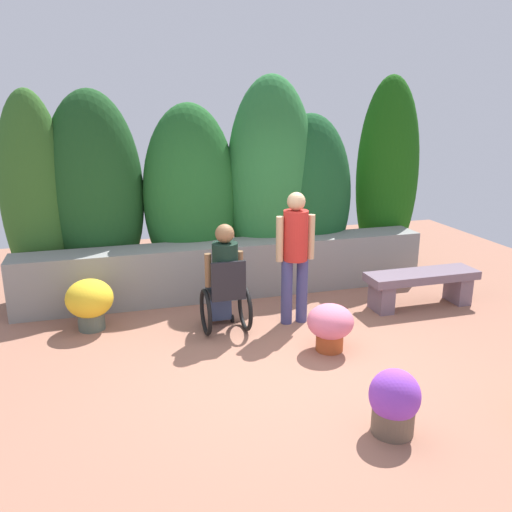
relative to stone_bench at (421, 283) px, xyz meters
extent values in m
plane|color=#9B6752|center=(-2.37, -0.95, -0.33)|extent=(11.45, 11.45, 0.00)
cube|color=gray|center=(-2.37, 1.16, 0.06)|extent=(5.78, 0.54, 0.77)
ellipsoid|color=#326223|center=(-4.88, 1.81, 1.09)|extent=(0.91, 0.64, 2.84)
ellipsoid|color=#1B4A1E|center=(-4.11, 1.89, 1.10)|extent=(1.35, 0.94, 2.84)
ellipsoid|color=#216126|center=(-2.79, 1.74, 1.00)|extent=(1.36, 0.95, 2.66)
ellipsoid|color=#2A7435|center=(-1.59, 1.65, 1.20)|extent=(1.34, 0.94, 3.05)
ellipsoid|color=#195025|center=(-0.98, 1.65, 0.93)|extent=(1.32, 0.93, 2.51)
ellipsoid|color=#195511|center=(0.41, 1.78, 1.21)|extent=(1.05, 0.73, 3.08)
cube|color=slate|center=(-0.59, 0.00, -0.14)|extent=(0.20, 0.37, 0.38)
cube|color=slate|center=(0.59, 0.00, -0.14)|extent=(0.20, 0.37, 0.38)
cube|color=slate|center=(0.00, 0.00, 0.10)|extent=(1.54, 0.44, 0.11)
cube|color=black|center=(-2.71, -0.08, 0.17)|extent=(0.40, 0.40, 0.06)
cube|color=black|center=(-2.71, -0.26, 0.40)|extent=(0.40, 0.04, 0.40)
cube|color=black|center=(-2.71, 0.24, -0.23)|extent=(0.28, 0.12, 0.03)
torus|color=black|center=(-2.95, -0.08, -0.05)|extent=(0.05, 0.56, 0.56)
torus|color=black|center=(-2.47, -0.08, -0.05)|extent=(0.05, 0.56, 0.56)
cylinder|color=black|center=(-2.85, 0.17, -0.28)|extent=(0.03, 0.10, 0.10)
cylinder|color=black|center=(-2.57, 0.17, -0.28)|extent=(0.03, 0.10, 0.10)
cube|color=#39496D|center=(-2.71, 0.02, 0.28)|extent=(0.30, 0.40, 0.16)
cube|color=#39496D|center=(-2.71, 0.22, -0.06)|extent=(0.26, 0.14, 0.43)
cylinder|color=black|center=(-2.71, -0.10, 0.53)|extent=(0.30, 0.30, 0.50)
cylinder|color=brown|center=(-2.90, -0.04, 0.45)|extent=(0.08, 0.08, 0.40)
cylinder|color=brown|center=(-2.52, -0.04, 0.45)|extent=(0.08, 0.08, 0.40)
sphere|color=brown|center=(-2.71, -0.10, 0.89)|extent=(0.22, 0.22, 0.22)
cylinder|color=#3E4175|center=(-1.92, -0.03, 0.08)|extent=(0.14, 0.14, 0.81)
cylinder|color=#3E4175|center=(-1.72, -0.03, 0.08)|extent=(0.14, 0.14, 0.81)
cylinder|color=red|center=(-1.82, -0.03, 0.79)|extent=(0.30, 0.30, 0.61)
cylinder|color=tan|center=(-2.02, -0.03, 0.76)|extent=(0.09, 0.09, 0.55)
cylinder|color=tan|center=(-1.62, -0.03, 0.76)|extent=(0.09, 0.09, 0.55)
sphere|color=tan|center=(-1.82, -0.03, 1.21)|extent=(0.22, 0.22, 0.22)
cylinder|color=#4E5B4E|center=(-4.26, 0.46, -0.19)|extent=(0.32, 0.32, 0.27)
ellipsoid|color=#176028|center=(-4.26, 0.46, 0.00)|extent=(0.35, 0.35, 0.16)
ellipsoid|color=yellow|center=(-4.26, 0.46, 0.07)|extent=(0.56, 0.56, 0.46)
cylinder|color=#AB4C23|center=(-1.72, -0.88, -0.21)|extent=(0.30, 0.30, 0.24)
ellipsoid|color=#153C1E|center=(-1.72, -0.88, -0.04)|extent=(0.33, 0.33, 0.13)
ellipsoid|color=pink|center=(-1.72, -0.88, 0.02)|extent=(0.51, 0.51, 0.38)
cylinder|color=brown|center=(-1.84, -2.44, -0.22)|extent=(0.35, 0.35, 0.22)
ellipsoid|color=#1D3D1E|center=(-1.84, -2.44, -0.05)|extent=(0.39, 0.39, 0.16)
ellipsoid|color=purple|center=(-1.84, -2.44, 0.02)|extent=(0.42, 0.42, 0.44)
camera|label=1|loc=(-4.01, -5.80, 2.32)|focal=37.12mm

